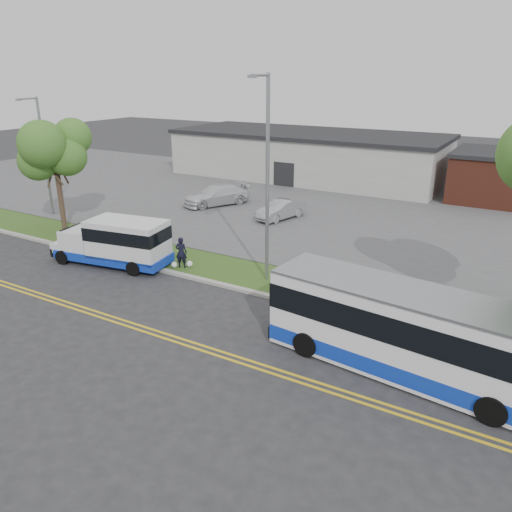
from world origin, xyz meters
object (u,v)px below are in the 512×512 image
Objects in this scene: parked_car_b at (216,195)px; streetlight_near at (267,175)px; tree_west at (54,151)px; transit_bus at (423,337)px; streetlight_far at (43,152)px; pedestrian at (181,252)px; parked_car_a at (281,210)px; shuttle_bus at (118,241)px.

streetlight_near is at bearing -16.55° from parked_car_b.
tree_west reaches higher than parked_car_b.
transit_bus is at bearing -9.59° from parked_car_b.
streetlight_far reaches higher than tree_west.
parked_car_a is at bearing -112.09° from pedestrian.
tree_west is 8.55m from shuttle_bus.
streetlight_near reaches higher than shuttle_bus.
parked_car_b is at bearing 65.94° from tree_west.
streetlight_near is 0.87× the size of transit_bus.
streetlight_near is 15.62m from parked_car_b.
streetlight_near is 19.20m from streetlight_far.
shuttle_bus is (-7.75, -2.03, -3.90)m from streetlight_near.
streetlight_far is at bearing -107.01° from parked_car_b.
parked_car_b is at bearing -174.33° from parked_car_a.
streetlight_far is 1.55× the size of parked_car_b.
streetlight_near is at bearing -51.17° from parked_car_a.
parked_car_b reaches higher than parked_car_a.
tree_west is 0.64× the size of transit_bus.
tree_west is 1.34× the size of parked_car_b.
streetlight_far is 12.60m from shuttle_bus.
parked_car_b is at bearing 43.34° from streetlight_far.
streetlight_far is at bearing 171.56° from transit_bus.
parked_car_a is at bearing 64.80° from shuttle_bus.
streetlight_far is (-4.00, 2.22, -0.65)m from tree_west.
streetlight_far is at bearing 148.04° from shuttle_bus.
transit_bus is (27.41, -7.21, -2.98)m from streetlight_far.
tree_west is 0.73× the size of streetlight_near.
transit_bus is 24.27m from parked_car_b.
streetlight_far reaches higher than pedestrian.
tree_west is at bearing -84.41° from parked_car_b.
tree_west is at bearing -123.71° from parked_car_a.
streetlight_near is 8.91m from shuttle_bus.
parked_car_b is (-10.38, 10.82, -4.39)m from streetlight_near.
parked_car_a is (14.65, 7.15, -3.74)m from streetlight_far.
streetlight_near reaches higher than pedestrian.
pedestrian is at bearing -33.70° from parked_car_b.
parked_car_a is (3.40, 11.86, -0.60)m from shuttle_bus.
parked_car_a is 6.11m from parked_car_b.
streetlight_near is at bearing -8.05° from streetlight_far.
streetlight_far is (-19.00, 2.69, -0.76)m from streetlight_near.
streetlight_far is 12.40m from parked_car_b.
shuttle_bus is 4.13× the size of pedestrian.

